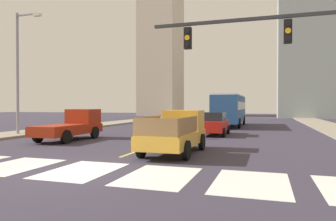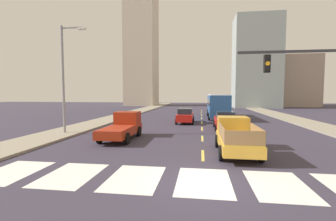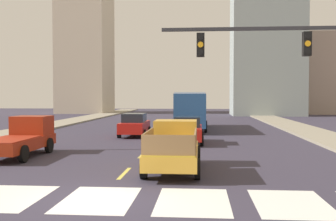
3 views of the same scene
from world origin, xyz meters
name	(u,v)px [view 3 (image 3 of 3)]	position (x,y,z in m)	size (l,w,h in m)	color
ground_plane	(99,199)	(0.00, 0.00, 0.00)	(160.00, 160.00, 0.00)	#363141
sidewalk_right	(326,137)	(11.94, 18.00, 0.07)	(3.49, 110.00, 0.15)	gray
sidewalk_left	(4,135)	(-11.94, 18.00, 0.07)	(3.49, 110.00, 0.15)	gray
crosswalk_stripe_2	(8,197)	(-2.77, 0.00, 0.00)	(2.09, 3.14, 0.01)	white
crosswalk_stripe_3	(99,199)	(0.00, 0.00, 0.00)	(2.09, 3.14, 0.01)	white
crosswalk_stripe_4	(193,201)	(2.77, 0.00, 0.00)	(2.09, 3.14, 0.01)	white
crosswalk_stripe_5	(291,203)	(5.54, 0.00, 0.00)	(2.09, 3.14, 0.01)	white
lane_dash_0	(124,173)	(0.00, 4.00, 0.00)	(0.16, 2.40, 0.01)	#D4C653
lane_dash_1	(142,155)	(0.00, 9.00, 0.00)	(0.16, 2.40, 0.01)	#D4C653
lane_dash_2	(154,143)	(0.00, 14.00, 0.00)	(0.16, 2.40, 0.01)	#D4C653
lane_dash_3	(161,135)	(0.00, 19.00, 0.00)	(0.16, 2.40, 0.01)	#D4C653
lane_dash_4	(167,130)	(0.00, 24.00, 0.00)	(0.16, 2.40, 0.01)	#D4C653
lane_dash_5	(171,126)	(0.00, 29.00, 0.00)	(0.16, 2.40, 0.01)	#D4C653
lane_dash_6	(174,122)	(0.00, 34.00, 0.00)	(0.16, 2.40, 0.01)	#D4C653
lane_dash_7	(176,120)	(0.00, 39.00, 0.00)	(0.16, 2.40, 0.01)	#D4C653
pickup_stakebed	(174,147)	(1.89, 5.01, 0.94)	(2.18, 5.20, 1.96)	gold
pickup_dark	(22,138)	(-6.03, 8.19, 0.92)	(2.18, 5.20, 1.96)	#9E2810
city_bus	(191,108)	(2.17, 24.57, 1.95)	(2.72, 10.80, 3.32)	#26518B
sedan_near_right	(188,130)	(2.17, 14.06, 0.86)	(2.02, 4.40, 1.72)	red
sedan_far	(135,125)	(-1.93, 18.27, 0.86)	(2.02, 4.40, 1.72)	red
block_mid_left	(267,44)	(13.10, 51.37, 10.92)	(10.65, 7.84, 21.84)	#919C99
block_mid_right	(332,74)	(24.92, 58.06, 6.63)	(9.60, 8.53, 13.27)	tan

